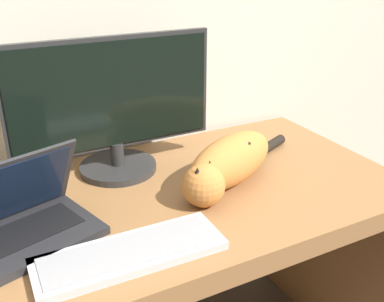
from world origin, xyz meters
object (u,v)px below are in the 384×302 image
(monitor, at_px, (113,107))
(laptop, at_px, (18,225))
(cat, at_px, (228,162))
(external_keyboard, at_px, (130,253))

(monitor, distance_m, laptop, 0.43)
(laptop, height_order, cat, laptop)
(laptop, relative_size, external_keyboard, 0.90)
(monitor, relative_size, external_keyboard, 1.44)
(external_keyboard, relative_size, cat, 0.84)
(monitor, xyz_separation_m, external_keyboard, (-0.12, -0.42, -0.19))
(external_keyboard, distance_m, cat, 0.41)
(laptop, xyz_separation_m, cat, (0.57, 0.01, 0.03))
(monitor, relative_size, laptop, 1.60)
(monitor, distance_m, cat, 0.36)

